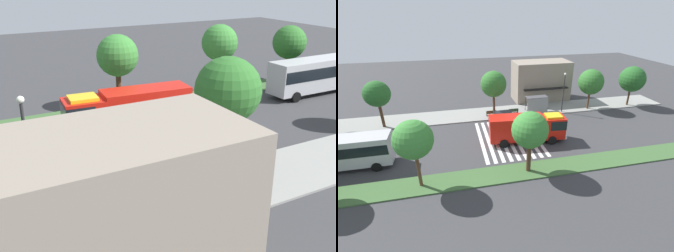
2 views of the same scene
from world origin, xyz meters
The scene contains 16 objects.
ground_plane centered at (0.00, 0.00, 0.00)m, with size 120.00×120.00×0.00m, color #38383A.
sidewalk centered at (0.00, 8.86, 0.07)m, with size 60.00×5.36×0.14m, color gray.
median_strip centered at (0.00, -7.68, 0.07)m, with size 60.00×3.00×0.14m, color #3D6033.
crosswalk centered at (0.34, 0.00, 0.01)m, with size 7.65×11.12×0.01m.
fire_truck centered at (2.68, -1.41, 2.01)m, with size 9.86×3.31×3.55m.
parked_car_mid centered at (0.86, 4.98, 0.88)m, with size 4.64×2.13×1.70m.
transit_bus centered at (-18.51, -2.78, 2.12)m, with size 10.51×2.86×3.58m.
bus_stop_shelter centered at (7.03, 7.73, 1.89)m, with size 3.50×1.40×2.46m.
bench_near_shelter centered at (3.03, 7.72, 0.59)m, with size 1.60×0.50×0.90m.
bench_west_of_shelter centered at (-0.60, 7.72, 0.59)m, with size 1.60×0.50×0.90m.
street_lamp centered at (11.02, 6.78, 3.91)m, with size 0.36×0.36×6.42m.
storefront_building centered at (9.87, 14.05, 3.53)m, with size 10.11×5.85×7.06m.
sidewalk_tree_center centered at (-0.23, 7.18, 5.37)m, with size 3.88×3.88×7.20m.
median_tree_far_west centered at (-19.39, -7.68, 4.36)m, with size 3.62×3.62×6.08m.
median_tree_west centered at (-10.11, -7.68, 5.09)m, with size 3.55×3.55×6.75m.
median_tree_center centered at (0.63, -7.68, 4.81)m, with size 3.65×3.65×6.55m.
Camera 1 is at (13.53, 25.43, 11.91)m, focal length 43.75 mm.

